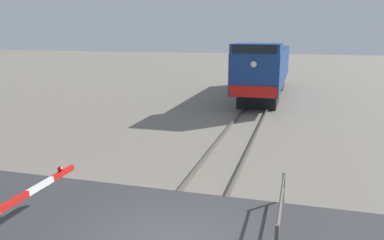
{
  "coord_description": "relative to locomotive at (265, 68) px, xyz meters",
  "views": [
    {
      "loc": [
        2.51,
        -7.18,
        4.66
      ],
      "look_at": [
        -0.8,
        4.56,
        1.86
      ],
      "focal_mm": 35.93,
      "sensor_mm": 36.0,
      "label": 1
    }
  ],
  "objects": [
    {
      "name": "guard_railing",
      "position": [
        2.25,
        -20.2,
        -1.47
      ],
      "size": [
        0.08,
        3.05,
        0.95
      ],
      "color": "#4C4742",
      "rests_on": "ground_plane"
    },
    {
      "name": "locomotive",
      "position": [
        0.0,
        0.0,
        0.0
      ],
      "size": [
        2.84,
        15.29,
        4.02
      ],
      "color": "black",
      "rests_on": "ground_plane"
    }
  ]
}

